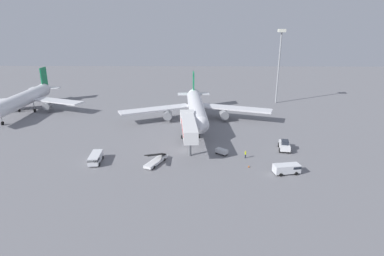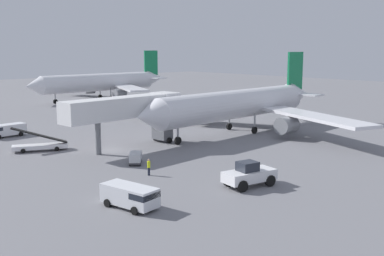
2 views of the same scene
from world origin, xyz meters
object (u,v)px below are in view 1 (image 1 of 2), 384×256
Objects in this scene: pushback_tug at (285,145)px; service_van_rear_right at (95,158)px; apron_light_mast at (280,53)px; airplane_background at (24,99)px; baggage_cart_far_right at (222,151)px; ground_crew_worker_foreground at (245,154)px; jet_bridge at (188,126)px; service_van_mid_right at (287,168)px; safety_cone_alpha at (249,166)px; airplane_at_gate at (196,107)px; belt_loader_truck at (156,160)px.

pushback_tug is 0.99× the size of service_van_rear_right.
pushback_tug is at bearing -100.87° from apron_light_mast.
pushback_tug is 82.26m from airplane_background.
service_van_rear_right is at bearing -47.89° from airplane_background.
baggage_cart_far_right is 1.63× the size of ground_crew_worker_foreground.
service_van_mid_right is at bearing -34.99° from jet_bridge.
jet_bridge is 3.23× the size of pushback_tug.
apron_light_mast is (18.28, 54.74, 17.68)m from safety_cone_alpha.
jet_bridge reaches higher than service_van_rear_right.
service_van_mid_right is at bearing -45.54° from ground_crew_worker_foreground.
service_van_mid_right is 0.21× the size of apron_light_mast.
service_van_rear_right is (-20.85, -29.16, -3.34)m from airplane_at_gate.
ground_crew_worker_foreground reaches higher than safety_cone_alpha.
belt_loader_truck is at bearing 176.18° from safety_cone_alpha.
airplane_background is at bearing 149.80° from service_van_mid_right.
airplane_at_gate is 56.52m from airplane_background.
service_van_rear_right reaches higher than baggage_cart_far_right.
pushback_tug is 29.72m from belt_loader_truck.
airplane_background reaches higher than airplane_at_gate.
baggage_cart_far_right is at bearing 20.17° from belt_loader_truck.
airplane_background reaches higher than ground_crew_worker_foreground.
pushback_tug is 0.80× the size of belt_loader_truck.
apron_light_mast is at bearing 9.71° from airplane_background.
pushback_tug is 0.14× the size of airplane_background.
apron_light_mast is (11.30, 57.36, 16.86)m from service_van_mid_right.
jet_bridge is 17.43m from safety_cone_alpha.
pushback_tug is at bearing 44.28° from safety_cone_alpha.
belt_loader_truck is at bearing -105.47° from airplane_at_gate.
airplane_background is at bearing 170.41° from airplane_at_gate.
airplane_background is (-73.59, 42.84, 3.39)m from service_van_mid_right.
apron_light_mast is at bearing 55.08° from belt_loader_truck.
ground_crew_worker_foreground is (4.98, -1.86, 0.20)m from baggage_cart_far_right.
belt_loader_truck reaches higher than ground_crew_worker_foreground.
airplane_at_gate is at bearing 74.53° from belt_loader_truck.
service_van_mid_right is 10.06m from ground_crew_worker_foreground.
baggage_cart_far_right is (-14.61, -2.91, -0.42)m from pushback_tug.
baggage_cart_far_right is (26.68, 4.79, -0.35)m from service_van_rear_right.
service_van_mid_right is 3.05× the size of ground_crew_worker_foreground.
jet_bridge is 34.41× the size of safety_cone_alpha.
service_van_rear_right is 52.12m from airplane_background.
service_van_mid_right is (-2.58, -11.95, -0.07)m from pushback_tug.
pushback_tug is 13.39m from safety_cone_alpha.
service_van_rear_right is at bearing -169.83° from baggage_cart_far_right.
safety_cone_alpha is (-6.98, 2.62, -0.83)m from service_van_mid_right.
safety_cone_alpha is (10.87, -30.80, -4.17)m from airplane_at_gate.
service_van_rear_right is (-41.29, -7.70, -0.07)m from pushback_tug.
belt_loader_truck is 67.43m from apron_light_mast.
apron_light_mast reaches higher than ground_crew_worker_foreground.
jet_bridge is 22.55m from pushback_tug.
baggage_cart_far_right is at bearing 128.17° from safety_cone_alpha.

